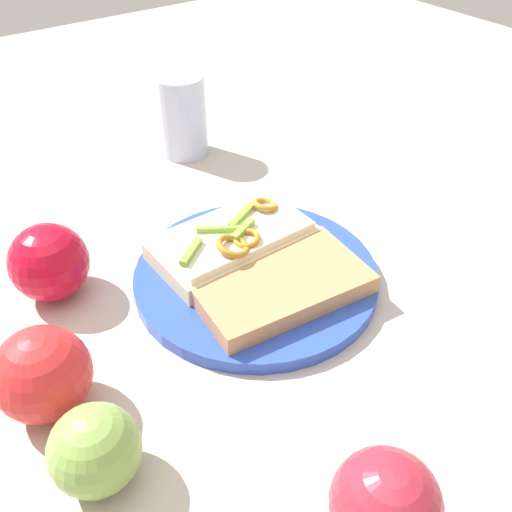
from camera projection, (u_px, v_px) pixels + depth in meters
ground_plane at (256, 281)px, 0.62m from camera, size 2.00×2.00×0.00m
plate at (256, 276)px, 0.62m from camera, size 0.26×0.26×0.01m
sandwich at (234, 240)px, 0.63m from camera, size 0.18×0.10×0.04m
bread_slice_side at (281, 284)px, 0.58m from camera, size 0.18×0.12×0.02m
apple_1 at (42, 374)px, 0.47m from camera, size 0.11×0.11×0.08m
apple_2 at (385, 504)px, 0.39m from camera, size 0.10×0.10×0.08m
apple_3 at (95, 450)px, 0.42m from camera, size 0.09×0.09×0.07m
apple_4 at (49, 262)px, 0.58m from camera, size 0.11×0.11×0.08m
drinking_glass at (182, 116)px, 0.82m from camera, size 0.07×0.07×0.12m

